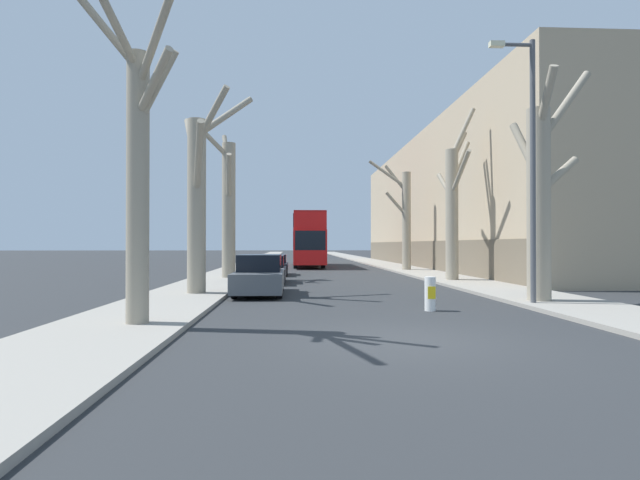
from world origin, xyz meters
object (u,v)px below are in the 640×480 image
object	(u,v)px
street_tree_left_2	(228,205)
parked_car_1	(267,270)
street_tree_right_0	(540,194)
traffic_bollard	(430,294)
street_tree_right_1	(453,205)
parked_car_0	(260,276)
double_decker_bus	(308,237)
lamp_post	(530,158)
parked_car_2	(272,265)
street_tree_right_2	(405,217)
street_tree_left_1	(198,194)
street_tree_left_0	(137,163)

from	to	relation	value
street_tree_left_2	parked_car_1	world-z (taller)	street_tree_left_2
street_tree_right_0	traffic_bollard	bearing A→B (deg)	-160.33
street_tree_right_1	parked_car_0	world-z (taller)	street_tree_right_1
double_decker_bus	lamp_post	xyz separation A→B (m)	(5.86, -27.67, 1.99)
street_tree_right_0	parked_car_2	bearing A→B (deg)	120.61
street_tree_right_0	parked_car_0	distance (m)	10.06
parked_car_0	parked_car_2	distance (m)	11.67
lamp_post	street_tree_right_2	bearing A→B (deg)	88.02
double_decker_bus	street_tree_right_2	bearing A→B (deg)	-50.33
street_tree_right_2	traffic_bollard	world-z (taller)	street_tree_right_2
double_decker_bus	traffic_bollard	bearing A→B (deg)	-84.80
double_decker_bus	lamp_post	world-z (taller)	lamp_post
street_tree_right_2	lamp_post	size ratio (longest dim) A/B	0.97
street_tree_left_2	street_tree_left_1	bearing A→B (deg)	-89.87
traffic_bollard	street_tree_right_1	bearing A→B (deg)	68.77
street_tree_left_0	street_tree_left_2	world-z (taller)	street_tree_left_2
street_tree_left_1	street_tree_right_1	xyz separation A→B (m)	(11.40, 6.17, 0.13)
parked_car_0	lamp_post	xyz separation A→B (m)	(8.37, -4.16, 3.78)
street_tree_left_0	lamp_post	bearing A→B (deg)	18.06
street_tree_left_2	parked_car_0	world-z (taller)	street_tree_left_2
street_tree_left_0	street_tree_left_1	size ratio (longest dim) A/B	1.02
street_tree_left_2	parked_car_0	distance (m)	8.85
street_tree_left_0	parked_car_1	xyz separation A→B (m)	(2.20, 13.15, -3.02)
street_tree_right_2	parked_car_1	xyz separation A→B (m)	(-9.05, -10.08, -3.15)
parked_car_0	traffic_bollard	distance (m)	7.11
parked_car_2	lamp_post	size ratio (longest dim) A/B	0.50
parked_car_0	parked_car_2	bearing A→B (deg)	90.00
street_tree_right_2	parked_car_2	world-z (taller)	street_tree_right_2
street_tree_left_1	lamp_post	distance (m)	11.18
street_tree_right_2	parked_car_0	xyz separation A→B (m)	(-9.05, -15.62, -3.08)
parked_car_0	traffic_bollard	size ratio (longest dim) A/B	4.74
street_tree_left_0	street_tree_right_0	bearing A→B (deg)	19.90
street_tree_left_0	street_tree_right_2	bearing A→B (deg)	64.16
street_tree_right_2	street_tree_right_1	bearing A→B (deg)	-89.06
street_tree_left_0	parked_car_2	world-z (taller)	street_tree_left_0
street_tree_left_0	double_decker_bus	distance (m)	31.49
street_tree_right_0	traffic_bollard	xyz separation A→B (m)	(-3.90, -1.40, -2.96)
street_tree_right_1	lamp_post	world-z (taller)	street_tree_right_1
street_tree_left_2	street_tree_right_0	distance (m)	16.05
street_tree_right_2	double_decker_bus	distance (m)	10.33
street_tree_left_1	street_tree_right_2	size ratio (longest dim) A/B	0.98
street_tree_left_2	lamp_post	xyz separation A→B (m)	(10.57, -12.09, 0.53)
street_tree_left_0	parked_car_1	world-z (taller)	street_tree_left_0
street_tree_left_0	parked_car_1	bearing A→B (deg)	80.50
street_tree_left_0	street_tree_right_1	world-z (taller)	street_tree_right_1
lamp_post	street_tree_left_1	bearing A→B (deg)	160.98
street_tree_left_2	lamp_post	bearing A→B (deg)	-48.84
traffic_bollard	parked_car_2	bearing A→B (deg)	107.07
double_decker_bus	street_tree_left_1	bearing A→B (deg)	-101.05
street_tree_right_1	parked_car_2	xyz separation A→B (m)	(-9.21, 6.03, -3.21)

